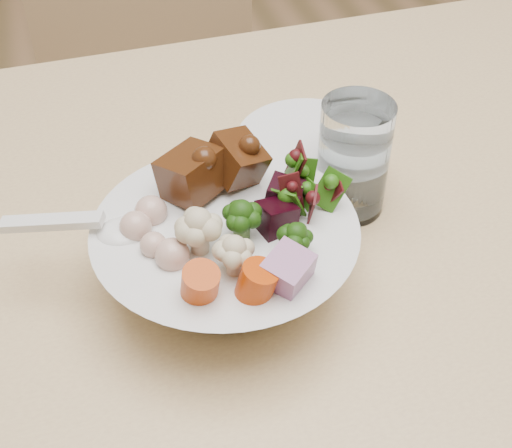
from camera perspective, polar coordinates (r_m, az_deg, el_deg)
name	(u,v)px	position (r m, az deg, el deg)	size (l,w,h in m)	color
dining_table	(500,293)	(0.82, 18.94, -5.28)	(1.80, 1.04, 0.83)	#DBBB81
chair_far	(146,139)	(1.42, -8.81, 6.76)	(0.51, 0.51, 0.91)	tan
food_bowl	(228,250)	(0.65, -2.29, -2.06)	(0.24, 0.24, 0.13)	white
soup_spoon	(105,230)	(0.64, -11.98, -0.46)	(0.14, 0.08, 0.03)	white
water_glass	(353,162)	(0.73, 7.76, 4.92)	(0.07, 0.07, 0.12)	white
side_bowl	(307,157)	(0.78, 4.14, 5.39)	(0.15, 0.15, 0.05)	white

